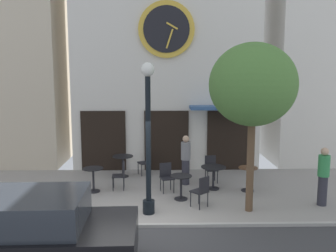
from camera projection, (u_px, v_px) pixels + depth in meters
ground_plane at (139, 236)px, 8.54m from camera, size 24.23×11.70×0.13m
clock_building at (166, 18)px, 14.85m from camera, size 7.23×4.15×11.37m
street_lamp at (148, 139)px, 9.59m from camera, size 0.36×0.36×4.00m
street_tree at (253, 85)px, 9.58m from camera, size 2.30×2.07×4.53m
cafe_table_leftmost at (93, 176)px, 11.60m from camera, size 0.63×0.63×0.77m
cafe_table_near_curb at (123, 162)px, 13.27m from camera, size 0.74×0.74×0.77m
cafe_table_center at (181, 183)px, 10.90m from camera, size 0.64×0.64×0.73m
cafe_table_near_door at (213, 172)px, 11.87m from camera, size 0.80×0.80×0.74m
cafe_table_center_left at (248, 176)px, 11.68m from camera, size 0.61×0.61×0.77m
cafe_chair_near_lamp at (211, 167)px, 12.68m from camera, size 0.44×0.44×0.90m
cafe_chair_near_tree at (202, 189)px, 10.22m from camera, size 0.56×0.56×0.90m
cafe_chair_mid_row at (166, 175)px, 11.65m from camera, size 0.49×0.49×0.90m
cafe_chair_by_entrance at (121, 173)px, 11.83m from camera, size 0.42×0.42×0.90m
cafe_chair_left_end at (146, 160)px, 13.58m from camera, size 0.53×0.53×0.90m
pedestrian_grey at (186, 159)px, 12.32m from camera, size 0.34×0.34×1.67m
pedestrian_green at (323, 176)px, 10.37m from camera, size 0.42×0.42×1.67m
parked_car_black at (19, 236)px, 6.78m from camera, size 4.34×2.10×1.55m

